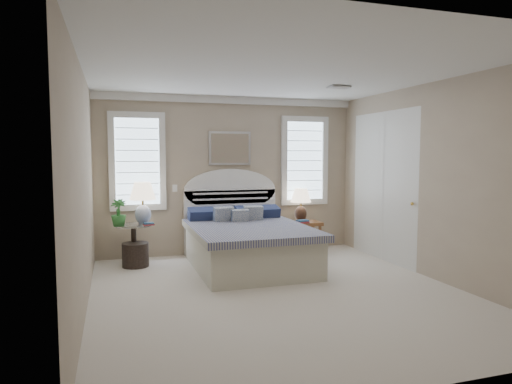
% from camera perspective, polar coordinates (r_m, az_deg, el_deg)
% --- Properties ---
extents(floor, '(4.50, 5.00, 0.01)m').
position_cam_1_polar(floor, '(5.80, 2.93, -12.48)').
color(floor, beige).
rests_on(floor, ground).
extents(ceiling, '(4.50, 5.00, 0.01)m').
position_cam_1_polar(ceiling, '(5.63, 3.05, 14.79)').
color(ceiling, silver).
rests_on(ceiling, wall_back).
extents(wall_back, '(4.50, 0.02, 2.70)m').
position_cam_1_polar(wall_back, '(7.94, -3.33, 2.08)').
color(wall_back, tan).
rests_on(wall_back, floor).
extents(wall_left, '(0.02, 5.00, 2.70)m').
position_cam_1_polar(wall_left, '(5.22, -20.86, 0.39)').
color(wall_left, tan).
rests_on(wall_left, floor).
extents(wall_right, '(0.02, 5.00, 2.70)m').
position_cam_1_polar(wall_right, '(6.68, 21.39, 1.26)').
color(wall_right, tan).
rests_on(wall_right, floor).
extents(crown_molding, '(4.50, 0.08, 0.12)m').
position_cam_1_polar(crown_molding, '(7.95, -3.30, 11.40)').
color(crown_molding, white).
rests_on(crown_molding, wall_back).
extents(hvac_vent, '(0.30, 0.20, 0.02)m').
position_cam_1_polar(hvac_vent, '(6.83, 10.32, 12.77)').
color(hvac_vent, '#B2B2B2').
rests_on(hvac_vent, ceiling).
extents(switch_plate, '(0.08, 0.01, 0.12)m').
position_cam_1_polar(switch_plate, '(7.76, -10.11, 0.48)').
color(switch_plate, white).
rests_on(switch_plate, wall_back).
extents(window_left, '(0.90, 0.06, 1.60)m').
position_cam_1_polar(window_left, '(7.68, -14.60, 3.71)').
color(window_left, '#AEC8DC').
rests_on(window_left, wall_back).
extents(window_right, '(0.90, 0.06, 1.60)m').
position_cam_1_polar(window_right, '(8.37, 6.06, 3.91)').
color(window_right, '#AEC8DC').
rests_on(window_right, wall_back).
extents(painting, '(0.74, 0.04, 0.58)m').
position_cam_1_polar(painting, '(7.90, -3.27, 5.48)').
color(painting, silver).
rests_on(painting, wall_back).
extents(closet_door, '(0.02, 1.80, 2.40)m').
position_cam_1_polar(closet_door, '(7.65, 15.60, 0.69)').
color(closet_door, silver).
rests_on(closet_door, floor).
extents(bed, '(1.72, 2.28, 1.47)m').
position_cam_1_polar(bed, '(7.05, -1.21, -6.14)').
color(bed, beige).
rests_on(bed, floor).
extents(side_table_left, '(0.56, 0.56, 0.63)m').
position_cam_1_polar(side_table_left, '(7.37, -15.02, -5.83)').
color(side_table_left, black).
rests_on(side_table_left, floor).
extents(nightstand_right, '(0.50, 0.40, 0.53)m').
position_cam_1_polar(nightstand_right, '(8.13, 6.26, -4.71)').
color(nightstand_right, brown).
rests_on(nightstand_right, floor).
extents(floor_pot, '(0.46, 0.46, 0.36)m').
position_cam_1_polar(floor_pot, '(7.28, -14.83, -7.59)').
color(floor_pot, black).
rests_on(floor_pot, floor).
extents(lamp_left, '(0.45, 0.45, 0.66)m').
position_cam_1_polar(lamp_left, '(7.32, -13.97, -0.76)').
color(lamp_left, white).
rests_on(lamp_left, side_table_left).
extents(lamp_right, '(0.42, 0.42, 0.59)m').
position_cam_1_polar(lamp_right, '(8.15, 5.63, -1.13)').
color(lamp_right, black).
rests_on(lamp_right, nightstand_right).
extents(potted_plant, '(0.27, 0.27, 0.41)m').
position_cam_1_polar(potted_plant, '(7.21, -16.81, -2.49)').
color(potted_plant, '#387E32').
rests_on(potted_plant, side_table_left).
extents(books_left, '(0.17, 0.13, 0.04)m').
position_cam_1_polar(books_left, '(7.20, -13.26, -3.91)').
color(books_left, maroon).
rests_on(books_left, side_table_left).
extents(books_right, '(0.22, 0.17, 0.05)m').
position_cam_1_polar(books_right, '(7.95, 5.83, -3.68)').
color(books_right, maroon).
rests_on(books_right, nightstand_right).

